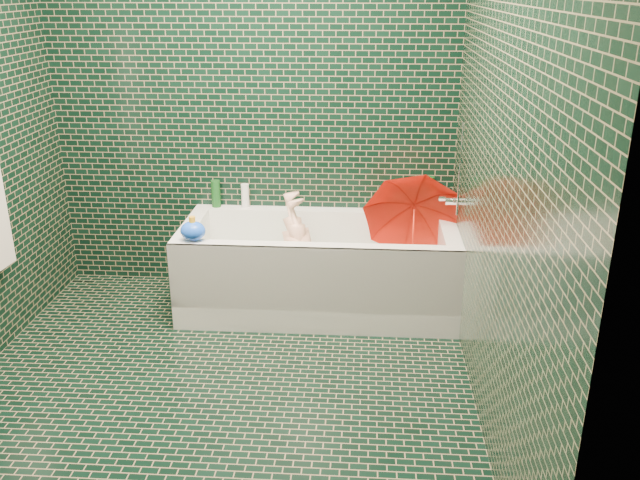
# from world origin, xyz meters

# --- Properties ---
(floor) EXTENTS (2.80, 2.80, 0.00)m
(floor) POSITION_xyz_m (0.00, 0.00, 0.00)
(floor) COLOR black
(floor) RESTS_ON ground
(wall_back) EXTENTS (2.80, 0.00, 2.80)m
(wall_back) POSITION_xyz_m (0.00, 1.40, 1.25)
(wall_back) COLOR black
(wall_back) RESTS_ON floor
(wall_front) EXTENTS (2.80, 0.00, 2.80)m
(wall_front) POSITION_xyz_m (0.00, -1.40, 1.25)
(wall_front) COLOR black
(wall_front) RESTS_ON floor
(wall_right) EXTENTS (0.00, 2.80, 2.80)m
(wall_right) POSITION_xyz_m (1.30, 0.00, 1.25)
(wall_right) COLOR black
(wall_right) RESTS_ON floor
(bathtub) EXTENTS (1.70, 0.75, 0.55)m
(bathtub) POSITION_xyz_m (0.45, 1.01, 0.21)
(bathtub) COLOR white
(bathtub) RESTS_ON floor
(bath_mat) EXTENTS (1.35, 0.47, 0.01)m
(bath_mat) POSITION_xyz_m (0.45, 1.02, 0.16)
(bath_mat) COLOR green
(bath_mat) RESTS_ON bathtub
(water) EXTENTS (1.48, 0.53, 0.00)m
(water) POSITION_xyz_m (0.45, 1.02, 0.30)
(water) COLOR silver
(water) RESTS_ON bathtub
(faucet) EXTENTS (0.18, 0.19, 0.55)m
(faucet) POSITION_xyz_m (1.26, 1.02, 0.77)
(faucet) COLOR silver
(faucet) RESTS_ON wall_right
(child) EXTENTS (0.93, 0.48, 0.35)m
(child) POSITION_xyz_m (0.36, 1.03, 0.31)
(child) COLOR #F1B497
(child) RESTS_ON bathtub
(umbrella) EXTENTS (0.74, 0.79, 0.78)m
(umbrella) POSITION_xyz_m (1.03, 1.00, 0.57)
(umbrella) COLOR red
(umbrella) RESTS_ON bathtub
(soap_bottle_a) EXTENTS (0.12, 0.12, 0.25)m
(soap_bottle_a) POSITION_xyz_m (1.22, 1.36, 0.55)
(soap_bottle_a) COLOR white
(soap_bottle_a) RESTS_ON bathtub
(soap_bottle_b) EXTENTS (0.12, 0.12, 0.21)m
(soap_bottle_b) POSITION_xyz_m (1.25, 1.33, 0.55)
(soap_bottle_b) COLOR #4A1F77
(soap_bottle_b) RESTS_ON bathtub
(soap_bottle_c) EXTENTS (0.13, 0.13, 0.16)m
(soap_bottle_c) POSITION_xyz_m (1.15, 1.33, 0.55)
(soap_bottle_c) COLOR #144819
(soap_bottle_c) RESTS_ON bathtub
(bottle_right_tall) EXTENTS (0.06, 0.06, 0.24)m
(bottle_right_tall) POSITION_xyz_m (1.15, 1.35, 0.67)
(bottle_right_tall) COLOR #144819
(bottle_right_tall) RESTS_ON bathtub
(bottle_right_pump) EXTENTS (0.06, 0.06, 0.17)m
(bottle_right_pump) POSITION_xyz_m (1.25, 1.36, 0.64)
(bottle_right_pump) COLOR silver
(bottle_right_pump) RESTS_ON bathtub
(bottle_left_tall) EXTENTS (0.08, 0.08, 0.18)m
(bottle_left_tall) POSITION_xyz_m (-0.26, 1.36, 0.64)
(bottle_left_tall) COLOR #144819
(bottle_left_tall) RESTS_ON bathtub
(bottle_left_short) EXTENTS (0.05, 0.05, 0.16)m
(bottle_left_short) POSITION_xyz_m (-0.06, 1.37, 0.63)
(bottle_left_short) COLOR white
(bottle_left_short) RESTS_ON bathtub
(rubber_duck) EXTENTS (0.12, 0.08, 0.10)m
(rubber_duck) POSITION_xyz_m (1.01, 1.35, 0.59)
(rubber_duck) COLOR orange
(rubber_duck) RESTS_ON bathtub
(bath_toy) EXTENTS (0.16, 0.14, 0.14)m
(bath_toy) POSITION_xyz_m (-0.26, 0.72, 0.61)
(bath_toy) COLOR blue
(bath_toy) RESTS_ON bathtub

